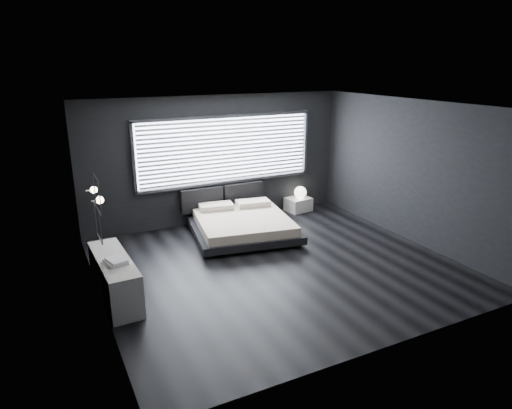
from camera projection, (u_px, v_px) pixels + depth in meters
name	position (u px, v px, depth m)	size (l,w,h in m)	color
room	(278.00, 190.00, 7.71)	(6.04, 6.00, 2.80)	black
window	(227.00, 150.00, 10.03)	(4.14, 0.09, 1.52)	white
headboard	(223.00, 197.00, 10.24)	(1.96, 0.16, 0.52)	black
sconce_near	(100.00, 200.00, 6.47)	(0.18, 0.11, 0.11)	silver
sconce_far	(94.00, 190.00, 6.98)	(0.18, 0.11, 0.11)	silver
wall_art_upper	(97.00, 195.00, 5.84)	(0.01, 0.48, 0.48)	#47474C
wall_art_lower	(98.00, 223.00, 6.20)	(0.01, 0.48, 0.48)	#47474C
bed	(243.00, 225.00, 9.44)	(2.34, 2.27, 0.53)	black
nightstand	(298.00, 204.00, 11.06)	(0.55, 0.46, 0.32)	white
orb_lamp	(300.00, 192.00, 10.94)	(0.29, 0.29, 0.29)	white
dresser	(115.00, 278.00, 6.94)	(0.53, 1.68, 0.66)	white
book_stack	(116.00, 261.00, 6.65)	(0.33, 0.40, 0.07)	white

